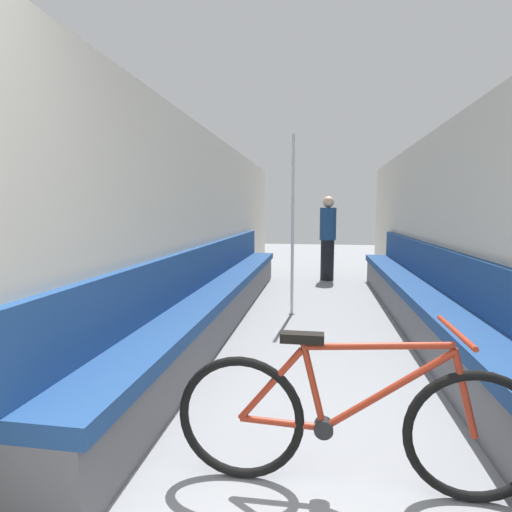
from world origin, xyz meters
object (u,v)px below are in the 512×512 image
(bench_seat_row_left, at_px, (222,296))
(bench_seat_row_right, at_px, (422,302))
(grab_pole_near, at_px, (293,229))
(bicycle, at_px, (352,421))
(passenger_standing, at_px, (328,237))

(bench_seat_row_left, relative_size, bench_seat_row_right, 1.00)
(bench_seat_row_left, distance_m, grab_pole_near, 1.20)
(bench_seat_row_right, distance_m, bicycle, 2.83)
(bench_seat_row_right, distance_m, passenger_standing, 3.24)
(grab_pole_near, distance_m, passenger_standing, 2.65)
(bench_seat_row_left, height_order, passenger_standing, passenger_standing)
(bench_seat_row_left, bearing_deg, grab_pole_near, 30.81)
(bench_seat_row_right, relative_size, bicycle, 3.77)
(bicycle, relative_size, grab_pole_near, 0.75)
(passenger_standing, bearing_deg, bicycle, -77.92)
(bench_seat_row_left, height_order, grab_pole_near, grab_pole_near)
(grab_pole_near, xyz_separation_m, passenger_standing, (0.49, 2.59, -0.28))
(bench_seat_row_right, bearing_deg, passenger_standing, 107.24)
(bicycle, bearing_deg, passenger_standing, 104.49)
(bench_seat_row_left, xyz_separation_m, grab_pole_near, (0.79, 0.47, 0.77))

